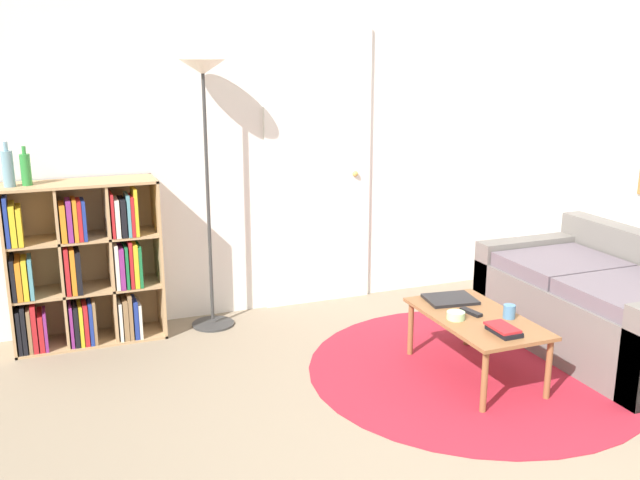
% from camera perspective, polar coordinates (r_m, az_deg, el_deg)
% --- Properties ---
extents(wall_back, '(7.36, 0.11, 2.60)m').
position_cam_1_polar(wall_back, '(5.34, -3.18, 8.02)').
color(wall_back, silver).
rests_on(wall_back, ground_plane).
extents(rug, '(2.08, 2.08, 0.01)m').
position_cam_1_polar(rug, '(4.62, 12.33, -10.02)').
color(rug, maroon).
rests_on(rug, ground_plane).
extents(bookshelf, '(0.98, 0.34, 1.10)m').
position_cam_1_polar(bookshelf, '(5.02, -18.49, -2.16)').
color(bookshelf, tan).
rests_on(bookshelf, ground_plane).
extents(floor_lamp, '(0.31, 0.31, 1.87)m').
position_cam_1_polar(floor_lamp, '(4.92, -9.24, 10.25)').
color(floor_lamp, '#333333').
rests_on(floor_lamp, ground_plane).
extents(couch, '(0.93, 1.60, 0.74)m').
position_cam_1_polar(couch, '(5.11, 22.04, -4.99)').
color(couch, '#66605B').
rests_on(couch, ground_plane).
extents(coffee_table, '(0.51, 0.91, 0.38)m').
position_cam_1_polar(coffee_table, '(4.41, 12.40, -6.47)').
color(coffee_table, brown).
rests_on(coffee_table, ground_plane).
extents(laptop, '(0.34, 0.28, 0.02)m').
position_cam_1_polar(laptop, '(4.62, 10.37, -4.68)').
color(laptop, black).
rests_on(laptop, coffee_table).
extents(bowl, '(0.11, 0.11, 0.05)m').
position_cam_1_polar(bowl, '(4.32, 10.81, -5.95)').
color(bowl, '#9ED193').
rests_on(bowl, coffee_table).
extents(book_stack_on_table, '(0.13, 0.21, 0.04)m').
position_cam_1_polar(book_stack_on_table, '(4.17, 14.46, -6.97)').
color(book_stack_on_table, black).
rests_on(book_stack_on_table, coffee_table).
extents(cup, '(0.07, 0.07, 0.08)m').
position_cam_1_polar(cup, '(4.40, 14.90, -5.55)').
color(cup, teal).
rests_on(cup, coffee_table).
extents(remote, '(0.07, 0.16, 0.02)m').
position_cam_1_polar(remote, '(4.42, 11.99, -5.67)').
color(remote, black).
rests_on(remote, coffee_table).
extents(bottle_left, '(0.07, 0.07, 0.28)m').
position_cam_1_polar(bottle_left, '(4.84, -23.70, 5.29)').
color(bottle_left, '#6B93A3').
rests_on(bottle_left, bookshelf).
extents(bottle_middle, '(0.06, 0.06, 0.25)m').
position_cam_1_polar(bottle_middle, '(4.86, -22.48, 5.26)').
color(bottle_middle, '#2D8438').
rests_on(bottle_middle, bookshelf).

